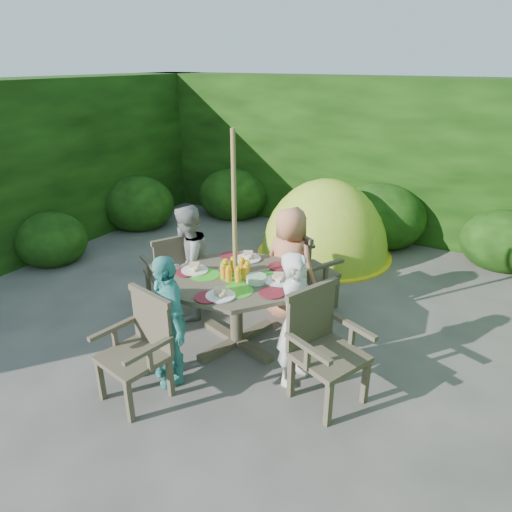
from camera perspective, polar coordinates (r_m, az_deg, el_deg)
The scene contains 13 objects.
ground at distance 5.16m, azimuth -2.36°, elevation -8.79°, with size 60.00×60.00×0.00m, color #45433E.
hedge_enclosure at distance 5.73m, azimuth 4.65°, elevation 8.20°, with size 9.00×9.00×2.50m.
patio_table at distance 4.54m, azimuth -2.49°, elevation -3.97°, with size 1.66×1.66×0.94m.
parasol_pole at distance 4.36m, azimuth -2.64°, elevation 1.21°, with size 0.04×0.04×2.20m, color olive.
garden_chair_right at distance 3.98m, azimuth 8.35°, elevation -10.89°, with size 0.69×0.73×0.97m.
garden_chair_left at distance 5.41m, azimuth -10.45°, elevation -1.75°, with size 0.68×0.70×0.90m.
garden_chair_back at distance 5.34m, azimuth 6.19°, elevation -1.56°, with size 0.73×0.70×0.95m.
garden_chair_front at distance 4.10m, azimuth -14.31°, elevation -10.89°, with size 0.62×0.58×0.91m.
child_right at distance 4.07m, azimuth 5.07°, elevation -7.95°, with size 0.46×0.30×1.27m, color silver.
child_left at distance 5.11m, azimuth -8.52°, elevation -0.94°, with size 0.64×0.50×1.32m, color gray.
child_back at distance 5.06m, azimuth 4.24°, elevation -1.09°, with size 0.64×0.42×1.31m, color #CF7C55.
child_front at distance 4.15m, azimuth -10.88°, elevation -7.87°, with size 0.73×0.30×1.24m, color #4BB1AA.
dome_tent at distance 7.04m, azimuth 8.37°, elevation 0.19°, with size 2.24×2.24×2.31m.
Camera 1 is at (2.37, -3.67, 2.74)m, focal length 32.00 mm.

